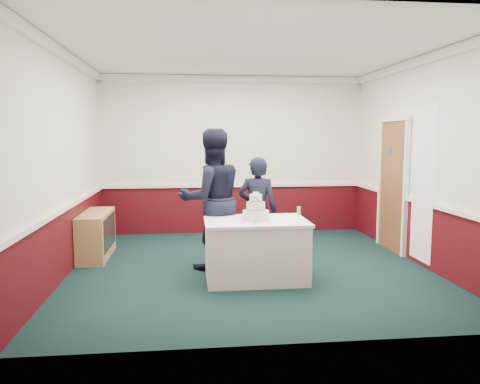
{
  "coord_description": "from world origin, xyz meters",
  "views": [
    {
      "loc": [
        -0.85,
        -6.45,
        1.86
      ],
      "look_at": [
        -0.15,
        -0.1,
        1.1
      ],
      "focal_mm": 35.0,
      "sensor_mm": 36.0,
      "label": 1
    }
  ],
  "objects": [
    {
      "name": "ground",
      "position": [
        0.0,
        0.0,
        0.0
      ],
      "size": [
        5.0,
        5.0,
        0.0
      ],
      "primitive_type": "plane",
      "color": "#11282A",
      "rests_on": "ground"
    },
    {
      "name": "room_shell",
      "position": [
        0.08,
        0.61,
        1.97
      ],
      "size": [
        5.0,
        5.0,
        3.0
      ],
      "color": "silver",
      "rests_on": "ground"
    },
    {
      "name": "sideboard",
      "position": [
        -2.28,
        0.84,
        0.35
      ],
      "size": [
        0.41,
        1.2,
        0.7
      ],
      "color": "#A67450",
      "rests_on": "ground"
    },
    {
      "name": "cake_table",
      "position": [
        0.01,
        -0.55,
        0.4
      ],
      "size": [
        1.32,
        0.92,
        0.79
      ],
      "color": "white",
      "rests_on": "ground"
    },
    {
      "name": "wedding_cake",
      "position": [
        0.01,
        -0.55,
        0.9
      ],
      "size": [
        0.35,
        0.35,
        0.36
      ],
      "color": "white",
      "rests_on": "cake_table"
    },
    {
      "name": "cake_knife",
      "position": [
        -0.02,
        -0.75,
        0.79
      ],
      "size": [
        0.06,
        0.22,
        0.0
      ],
      "primitive_type": "cube",
      "rotation": [
        0.0,
        0.0,
        -0.21
      ],
      "color": "silver",
      "rests_on": "cake_table"
    },
    {
      "name": "champagne_flute",
      "position": [
        0.51,
        -0.83,
        0.93
      ],
      "size": [
        0.05,
        0.05,
        0.21
      ],
      "color": "silver",
      "rests_on": "cake_table"
    },
    {
      "name": "person_man",
      "position": [
        -0.53,
        0.06,
        0.98
      ],
      "size": [
        1.12,
        0.97,
        1.97
      ],
      "primitive_type": "imported",
      "rotation": [
        0.0,
        0.0,
        3.41
      ],
      "color": "black",
      "rests_on": "ground"
    },
    {
      "name": "person_woman",
      "position": [
        0.15,
        0.25,
        0.79
      ],
      "size": [
        0.66,
        0.54,
        1.57
      ],
      "primitive_type": "imported",
      "rotation": [
        0.0,
        0.0,
        2.83
      ],
      "color": "black",
      "rests_on": "ground"
    }
  ]
}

